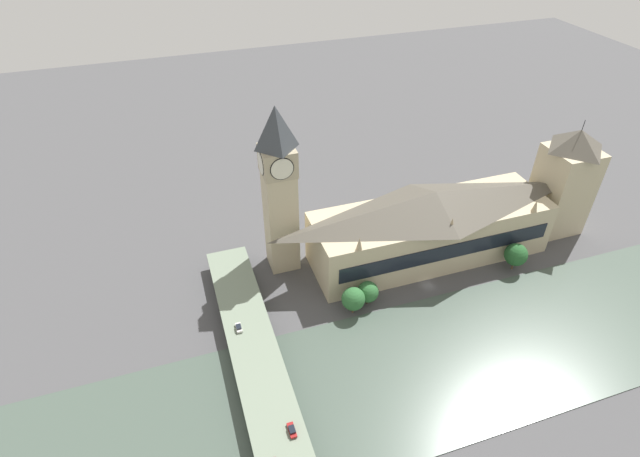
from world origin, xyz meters
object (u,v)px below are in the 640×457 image
(parliament_hall, at_px, (431,225))
(car_southbound_lead, at_px, (239,328))
(victoria_tower, at_px, (564,181))
(car_northbound_lead, at_px, (292,430))
(clock_tower, at_px, (279,187))
(road_bridge, at_px, (269,403))

(parliament_hall, xyz_separation_m, car_southbound_lead, (-21.14, 79.82, -7.68))
(victoria_tower, xyz_separation_m, car_northbound_lead, (-61.02, 133.04, -15.71))
(victoria_tower, bearing_deg, parliament_hall, 90.05)
(parliament_hall, bearing_deg, clock_tower, 77.09)
(road_bridge, bearing_deg, parliament_hall, -57.13)
(car_northbound_lead, relative_size, car_southbound_lead, 1.12)
(car_northbound_lead, bearing_deg, clock_tower, -13.23)
(victoria_tower, bearing_deg, car_northbound_lead, 114.64)
(victoria_tower, distance_m, car_southbound_lead, 141.99)
(clock_tower, bearing_deg, victoria_tower, -96.30)
(road_bridge, xyz_separation_m, car_northbound_lead, (-11.26, -3.58, 1.89))
(clock_tower, distance_m, car_southbound_lead, 50.18)
(car_northbound_lead, distance_m, car_southbound_lead, 40.35)
(clock_tower, relative_size, road_bridge, 0.47)
(parliament_hall, relative_size, car_northbound_lead, 20.75)
(victoria_tower, height_order, road_bridge, victoria_tower)
(car_southbound_lead, bearing_deg, car_northbound_lead, -170.75)
(victoria_tower, distance_m, car_northbound_lead, 147.20)
(car_northbound_lead, height_order, car_southbound_lead, car_southbound_lead)
(car_northbound_lead, bearing_deg, car_southbound_lead, 9.25)
(car_southbound_lead, bearing_deg, victoria_tower, -81.37)
(car_southbound_lead, bearing_deg, clock_tower, -35.06)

